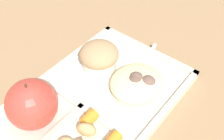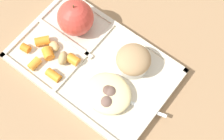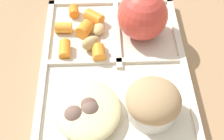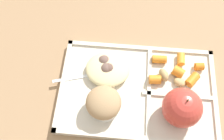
% 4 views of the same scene
% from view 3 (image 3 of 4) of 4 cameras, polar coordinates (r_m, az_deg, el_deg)
% --- Properties ---
extents(ground, '(6.00, 6.00, 0.00)m').
position_cam_3_polar(ground, '(0.58, 0.41, -1.78)').
color(ground, '#997551').
extents(lunch_tray, '(0.38, 0.25, 0.02)m').
position_cam_3_polar(lunch_tray, '(0.57, 0.41, -1.17)').
color(lunch_tray, beige).
rests_on(lunch_tray, ground).
extents(green_apple, '(0.09, 0.09, 0.10)m').
position_cam_3_polar(green_apple, '(0.60, 5.16, 9.10)').
color(green_apple, '#C63D33').
rests_on(green_apple, lunch_tray).
extents(bran_muffin, '(0.08, 0.08, 0.06)m').
position_cam_3_polar(bran_muffin, '(0.50, 6.90, -5.49)').
color(bran_muffin, silver).
rests_on(bran_muffin, lunch_tray).
extents(carrot_slice_back, '(0.02, 0.02, 0.02)m').
position_cam_3_polar(carrot_slice_back, '(0.67, -6.41, 9.72)').
color(carrot_slice_back, orange).
rests_on(carrot_slice_back, lunch_tray).
extents(carrot_slice_tilted, '(0.03, 0.02, 0.02)m').
position_cam_3_polar(carrot_slice_tilted, '(0.58, -2.23, 2.90)').
color(carrot_slice_tilted, orange).
rests_on(carrot_slice_tilted, lunch_tray).
extents(carrot_slice_center, '(0.04, 0.02, 0.02)m').
position_cam_3_polar(carrot_slice_center, '(0.60, -7.93, 3.43)').
color(carrot_slice_center, orange).
rests_on(carrot_slice_center, lunch_tray).
extents(carrot_slice_large, '(0.02, 0.03, 0.02)m').
position_cam_3_polar(carrot_slice_large, '(0.64, -8.11, 7.04)').
color(carrot_slice_large, orange).
rests_on(carrot_slice_large, lunch_tray).
extents(carrot_slice_diagonal, '(0.04, 0.04, 0.02)m').
position_cam_3_polar(carrot_slice_diagonal, '(0.65, -3.03, 8.84)').
color(carrot_slice_diagonal, orange).
rests_on(carrot_slice_diagonal, lunch_tray).
extents(carrot_slice_edge, '(0.04, 0.04, 0.02)m').
position_cam_3_polar(carrot_slice_edge, '(0.62, -4.59, 6.82)').
color(carrot_slice_edge, orange).
rests_on(carrot_slice_edge, lunch_tray).
extents(potato_chunk_browned, '(0.04, 0.03, 0.02)m').
position_cam_3_polar(potato_chunk_browned, '(0.63, -2.27, 6.84)').
color(potato_chunk_browned, tan).
rests_on(potato_chunk_browned, lunch_tray).
extents(potato_chunk_golden, '(0.03, 0.04, 0.03)m').
position_cam_3_polar(potato_chunk_golden, '(0.60, -3.49, 4.53)').
color(potato_chunk_golden, tan).
rests_on(potato_chunk_golden, lunch_tray).
extents(egg_noodle_pile, '(0.11, 0.10, 0.03)m').
position_cam_3_polar(egg_noodle_pile, '(0.51, -4.03, -6.74)').
color(egg_noodle_pile, beige).
rests_on(egg_noodle_pile, lunch_tray).
extents(meatball_center, '(0.03, 0.03, 0.03)m').
position_cam_3_polar(meatball_center, '(0.50, -6.33, -7.70)').
color(meatball_center, brown).
rests_on(meatball_center, lunch_tray).
extents(meatball_side, '(0.03, 0.03, 0.03)m').
position_cam_3_polar(meatball_side, '(0.50, -3.70, -6.86)').
color(meatball_side, brown).
rests_on(meatball_side, lunch_tray).
extents(meatball_front, '(0.03, 0.03, 0.03)m').
position_cam_3_polar(meatball_front, '(0.51, -3.85, -6.42)').
color(meatball_front, brown).
rests_on(meatball_front, lunch_tray).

